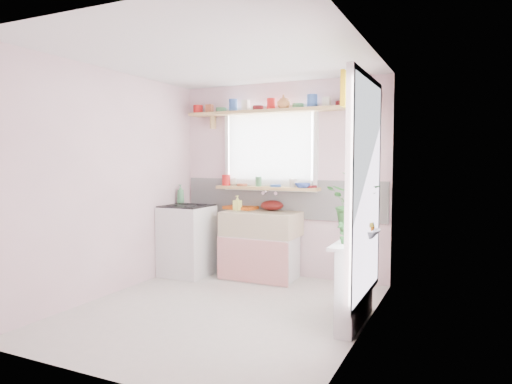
% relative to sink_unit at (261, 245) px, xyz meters
% --- Properties ---
extents(room, '(3.20, 3.20, 3.20)m').
position_rel_sink_unit_xyz_m(room, '(0.81, -0.43, 0.94)').
color(room, beige).
rests_on(room, ground).
extents(sink_unit, '(0.95, 0.65, 1.11)m').
position_rel_sink_unit_xyz_m(sink_unit, '(0.00, 0.00, 0.00)').
color(sink_unit, white).
rests_on(sink_unit, ground).
extents(cooker, '(0.58, 0.58, 0.93)m').
position_rel_sink_unit_xyz_m(cooker, '(-0.95, -0.24, 0.03)').
color(cooker, white).
rests_on(cooker, ground).
extents(radiator_ledge, '(0.22, 0.95, 0.78)m').
position_rel_sink_unit_xyz_m(radiator_ledge, '(1.45, -1.09, -0.03)').
color(radiator_ledge, white).
rests_on(radiator_ledge, ground).
extents(windowsill, '(1.40, 0.22, 0.04)m').
position_rel_sink_unit_xyz_m(windowsill, '(-0.00, 0.19, 0.71)').
color(windowsill, tan).
rests_on(windowsill, room).
extents(pine_shelf, '(2.52, 0.24, 0.04)m').
position_rel_sink_unit_xyz_m(pine_shelf, '(0.15, 0.18, 1.69)').
color(pine_shelf, tan).
rests_on(pine_shelf, room).
extents(shelf_crockery, '(2.47, 0.11, 0.12)m').
position_rel_sink_unit_xyz_m(shelf_crockery, '(0.15, 0.18, 1.76)').
color(shelf_crockery, red).
rests_on(shelf_crockery, pine_shelf).
extents(sill_crockery, '(1.35, 0.11, 0.12)m').
position_rel_sink_unit_xyz_m(sill_crockery, '(-0.05, 0.19, 0.78)').
color(sill_crockery, red).
rests_on(sill_crockery, windowsill).
extents(dish_tray, '(0.45, 0.36, 0.04)m').
position_rel_sink_unit_xyz_m(dish_tray, '(-0.38, 0.21, 0.44)').
color(dish_tray, '#D45512').
rests_on(dish_tray, sink_unit).
extents(colander, '(0.36, 0.36, 0.13)m').
position_rel_sink_unit_xyz_m(colander, '(0.06, 0.21, 0.49)').
color(colander, '#52100E').
rests_on(colander, sink_unit).
extents(jade_plant, '(0.62, 0.56, 0.61)m').
position_rel_sink_unit_xyz_m(jade_plant, '(1.36, -0.69, 0.65)').
color(jade_plant, '#2E6F2C').
rests_on(jade_plant, radiator_ledge).
extents(fruit_bowl, '(0.32, 0.32, 0.08)m').
position_rel_sink_unit_xyz_m(fruit_bowl, '(1.48, -0.93, 0.38)').
color(fruit_bowl, silver).
rests_on(fruit_bowl, radiator_ledge).
extents(herb_pot, '(0.13, 0.10, 0.21)m').
position_rel_sink_unit_xyz_m(herb_pot, '(1.39, -1.32, 0.45)').
color(herb_pot, '#2A6A2D').
rests_on(herb_pot, radiator_ledge).
extents(soap_bottle_sink, '(0.10, 0.10, 0.19)m').
position_rel_sink_unit_xyz_m(soap_bottle_sink, '(-0.35, 0.03, 0.51)').
color(soap_bottle_sink, '#F8FA6F').
rests_on(soap_bottle_sink, sink_unit).
extents(sill_cup, '(0.16, 0.16, 0.10)m').
position_rel_sink_unit_xyz_m(sill_cup, '(-0.52, 0.25, 0.78)').
color(sill_cup, silver).
rests_on(sill_cup, windowsill).
extents(sill_bowl, '(0.20, 0.20, 0.06)m').
position_rel_sink_unit_xyz_m(sill_bowl, '(0.51, 0.13, 0.76)').
color(sill_bowl, '#3550AE').
rests_on(sill_bowl, windowsill).
extents(shelf_vase, '(0.16, 0.16, 0.17)m').
position_rel_sink_unit_xyz_m(shelf_vase, '(0.25, 0.12, 1.79)').
color(shelf_vase, '#B46E37').
rests_on(shelf_vase, pine_shelf).
extents(cooker_bottle, '(0.10, 0.10, 0.26)m').
position_rel_sink_unit_xyz_m(cooker_bottle, '(-1.17, -0.06, 0.61)').
color(cooker_bottle, '#458A55').
rests_on(cooker_bottle, cooker).
extents(fruit, '(0.20, 0.14, 0.10)m').
position_rel_sink_unit_xyz_m(fruit, '(1.49, -0.93, 0.44)').
color(fruit, orange).
rests_on(fruit, fruit_bowl).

